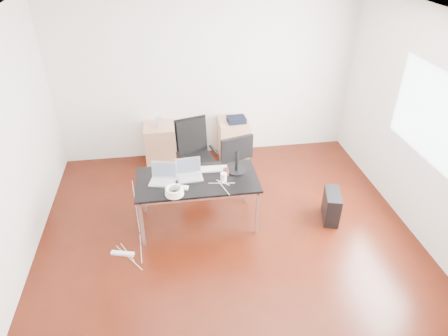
{
  "coord_description": "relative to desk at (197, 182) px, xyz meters",
  "views": [
    {
      "loc": [
        -0.66,
        -3.83,
        3.67
      ],
      "look_at": [
        0.0,
        0.55,
        0.85
      ],
      "focal_mm": 32.0,
      "sensor_mm": 36.0,
      "label": 1
    }
  ],
  "objects": [
    {
      "name": "desk",
      "position": [
        0.0,
        0.0,
        0.0
      ],
      "size": [
        1.6,
        0.8,
        0.73
      ],
      "color": "black",
      "rests_on": "ground"
    },
    {
      "name": "filing_cabinet_right",
      "position": [
        0.78,
        1.71,
        -0.33
      ],
      "size": [
        0.5,
        0.5,
        0.7
      ],
      "primitive_type": "cube",
      "color": "tan",
      "rests_on": "ground"
    },
    {
      "name": "keyboard",
      "position": [
        0.21,
        0.2,
        0.06
      ],
      "size": [
        0.45,
        0.16,
        0.02
      ],
      "primitive_type": "cube",
      "rotation": [
        0.0,
        0.0,
        -0.04
      ],
      "color": "white",
      "rests_on": "desk"
    },
    {
      "name": "wastebasket",
      "position": [
        0.18,
        1.7,
        -0.54
      ],
      "size": [
        0.25,
        0.25,
        0.28
      ],
      "primitive_type": "cylinder",
      "rotation": [
        0.0,
        0.0,
        -0.06
      ],
      "color": "black",
      "rests_on": "ground"
    },
    {
      "name": "filing_cabinet_left",
      "position": [
        -0.48,
        1.71,
        -0.33
      ],
      "size": [
        0.5,
        0.5,
        0.7
      ],
      "primitive_type": "cube",
      "color": "tan",
      "rests_on": "ground"
    },
    {
      "name": "laptop_left",
      "position": [
        -0.44,
        0.02,
        0.11
      ],
      "size": [
        0.38,
        0.33,
        0.23
      ],
      "rotation": [
        0.0,
        0.0,
        -0.25
      ],
      "color": "silver",
      "rests_on": "desk"
    },
    {
      "name": "cable_coil",
      "position": [
        -0.31,
        -0.31,
        0.11
      ],
      "size": [
        0.24,
        0.24,
        0.11
      ],
      "rotation": [
        0.0,
        0.0,
        0.43
      ],
      "color": "white",
      "rests_on": "desk"
    },
    {
      "name": "cup_brown",
      "position": [
        0.39,
        0.04,
        0.1
      ],
      "size": [
        0.1,
        0.1,
        0.1
      ],
      "primitive_type": "cylinder",
      "rotation": [
        0.0,
        0.0,
        0.4
      ],
      "color": "#50221B",
      "rests_on": "desk"
    },
    {
      "name": "speaker",
      "position": [
        -0.46,
        1.67,
        0.11
      ],
      "size": [
        0.1,
        0.1,
        0.18
      ],
      "primitive_type": "cube",
      "rotation": [
        0.0,
        0.0,
        0.21
      ],
      "color": "#9E9E9E",
      "rests_on": "filing_cabinet_left"
    },
    {
      "name": "navy_garment",
      "position": [
        0.82,
        1.67,
        0.07
      ],
      "size": [
        0.32,
        0.26,
        0.09
      ],
      "primitive_type": "cube",
      "rotation": [
        0.0,
        0.0,
        0.08
      ],
      "color": "black",
      "rests_on": "filing_cabinet_right"
    },
    {
      "name": "pc_tower",
      "position": [
        1.85,
        -0.2,
        -0.46
      ],
      "size": [
        0.31,
        0.49,
        0.44
      ],
      "primitive_type": "cube",
      "rotation": [
        0.0,
        0.0,
        -0.27
      ],
      "color": "black",
      "rests_on": "ground"
    },
    {
      "name": "office_chair",
      "position": [
        0.05,
        0.94,
        -0.07
      ],
      "size": [
        0.58,
        0.6,
        1.08
      ],
      "rotation": [
        0.0,
        0.0,
        0.27
      ],
      "color": "black",
      "rests_on": "ground"
    },
    {
      "name": "monitor",
      "position": [
        0.55,
        0.12,
        0.34
      ],
      "size": [
        0.45,
        0.26,
        0.51
      ],
      "rotation": [
        0.0,
        0.0,
        0.27
      ],
      "color": "black",
      "rests_on": "desk"
    },
    {
      "name": "cup_white",
      "position": [
        0.34,
        -0.1,
        0.11
      ],
      "size": [
        0.09,
        0.09,
        0.12
      ],
      "primitive_type": "cylinder",
      "rotation": [
        0.0,
        0.0,
        0.2
      ],
      "color": "white",
      "rests_on": "desk"
    },
    {
      "name": "room_shell",
      "position": [
        0.4,
        -0.52,
        0.73
      ],
      "size": [
        5.0,
        5.0,
        5.0
      ],
      "color": "#340E05",
      "rests_on": "ground"
    },
    {
      "name": "power_strip",
      "position": [
        -1.03,
        -0.5,
        -0.66
      ],
      "size": [
        0.31,
        0.14,
        0.04
      ],
      "primitive_type": "cube",
      "rotation": [
        0.0,
        0.0,
        -0.27
      ],
      "color": "white",
      "rests_on": "ground"
    },
    {
      "name": "power_adapter",
      "position": [
        -0.17,
        -0.2,
        0.07
      ],
      "size": [
        0.09,
        0.09,
        0.03
      ],
      "primitive_type": "cube",
      "rotation": [
        0.0,
        0.0,
        -0.26
      ],
      "color": "white",
      "rests_on": "desk"
    },
    {
      "name": "laptop_right",
      "position": [
        -0.09,
        0.07,
        0.11
      ],
      "size": [
        0.35,
        0.28,
        0.23
      ],
      "rotation": [
        0.0,
        0.0,
        0.08
      ],
      "color": "silver",
      "rests_on": "desk"
    }
  ]
}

